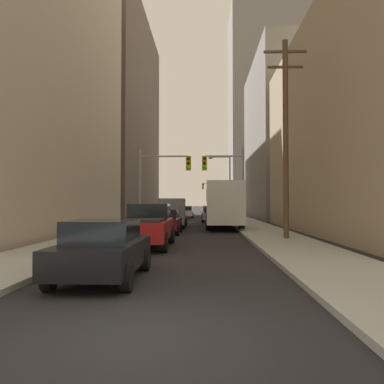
% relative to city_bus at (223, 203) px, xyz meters
% --- Properties ---
extents(ground_plane, '(400.00, 400.00, 0.00)m').
position_rel_city_bus_xyz_m(ground_plane, '(-2.41, -25.02, -1.93)').
color(ground_plane, black).
extents(sidewalk_left, '(3.21, 160.00, 0.15)m').
position_rel_city_bus_xyz_m(sidewalk_left, '(-7.24, 24.98, -1.85)').
color(sidewalk_left, '#9E9E99').
rests_on(sidewalk_left, ground).
extents(sidewalk_right, '(3.21, 160.00, 0.15)m').
position_rel_city_bus_xyz_m(sidewalk_right, '(2.42, 24.98, -1.85)').
color(sidewalk_right, '#9E9E99').
rests_on(sidewalk_right, ground).
extents(city_bus, '(2.67, 11.52, 3.40)m').
position_rel_city_bus_xyz_m(city_bus, '(0.00, 0.00, 0.00)').
color(city_bus, silver).
rests_on(city_bus, ground).
extents(pickup_truck_red, '(2.20, 5.43, 1.90)m').
position_rel_city_bus_xyz_m(pickup_truck_red, '(-3.98, -13.48, -1.00)').
color(pickup_truck_red, maroon).
rests_on(pickup_truck_red, ground).
extents(cargo_van_grey, '(2.19, 5.28, 2.26)m').
position_rel_city_bus_xyz_m(cargo_van_grey, '(-3.97, -0.40, -0.64)').
color(cargo_van_grey, slate).
rests_on(cargo_van_grey, ground).
extents(sedan_black, '(1.95, 4.21, 1.52)m').
position_rel_city_bus_xyz_m(sedan_black, '(-3.98, -20.83, -1.16)').
color(sedan_black, black).
rests_on(sedan_black, ground).
extents(sedan_maroon, '(1.95, 4.22, 1.52)m').
position_rel_city_bus_xyz_m(sedan_maroon, '(-3.91, -6.18, -1.16)').
color(sedan_maroon, maroon).
rests_on(sedan_maroon, ground).
extents(sedan_silver, '(1.95, 4.20, 1.52)m').
position_rel_city_bus_xyz_m(sedan_silver, '(-0.75, 8.68, -1.16)').
color(sedan_silver, '#B7BABF').
rests_on(sedan_silver, ground).
extents(sedan_white, '(1.95, 4.25, 1.52)m').
position_rel_city_bus_xyz_m(sedan_white, '(-3.88, 18.79, -1.16)').
color(sedan_white, white).
rests_on(sedan_white, ground).
extents(sedan_beige, '(1.95, 4.26, 1.52)m').
position_rel_city_bus_xyz_m(sedan_beige, '(-0.88, 21.83, -1.16)').
color(sedan_beige, '#C6B793').
rests_on(sedan_beige, ground).
extents(traffic_signal_near_left, '(3.89, 0.44, 6.00)m').
position_rel_city_bus_xyz_m(traffic_signal_near_left, '(-4.58, -1.87, 2.12)').
color(traffic_signal_near_left, gray).
rests_on(traffic_signal_near_left, ground).
extents(traffic_signal_near_right, '(3.13, 0.44, 6.00)m').
position_rel_city_bus_xyz_m(traffic_signal_near_right, '(0.11, -1.87, 2.08)').
color(traffic_signal_near_right, gray).
rests_on(traffic_signal_near_right, ground).
extents(traffic_signal_far_right, '(3.45, 0.44, 6.00)m').
position_rel_city_bus_xyz_m(traffic_signal_far_right, '(-0.04, 38.38, 2.10)').
color(traffic_signal_far_right, gray).
rests_on(traffic_signal_far_right, ground).
extents(utility_pole_right, '(2.20, 0.28, 10.36)m').
position_rel_city_bus_xyz_m(utility_pole_right, '(2.74, -10.58, 3.53)').
color(utility_pole_right, brown).
rests_on(utility_pole_right, ground).
extents(street_lamp_right, '(2.62, 0.32, 7.50)m').
position_rel_city_bus_xyz_m(street_lamp_right, '(1.09, 15.06, 2.64)').
color(street_lamp_right, gray).
rests_on(street_lamp_right, ground).
extents(building_left_mid_office, '(23.51, 27.40, 26.52)m').
position_rel_city_bus_xyz_m(building_left_mid_office, '(-20.83, 20.20, 11.33)').
color(building_left_mid_office, '#66564C').
rests_on(building_left_mid_office, ground).
extents(building_right_mid_block, '(22.34, 21.49, 20.16)m').
position_rel_city_bus_xyz_m(building_right_mid_block, '(15.96, 19.83, 8.15)').
color(building_right_mid_block, gray).
rests_on(building_right_mid_block, ground).
extents(building_right_far_highrise, '(24.32, 18.89, 51.09)m').
position_rel_city_bus_xyz_m(building_right_far_highrise, '(17.15, 67.78, 23.62)').
color(building_right_far_highrise, gray).
rests_on(building_right_far_highrise, ground).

